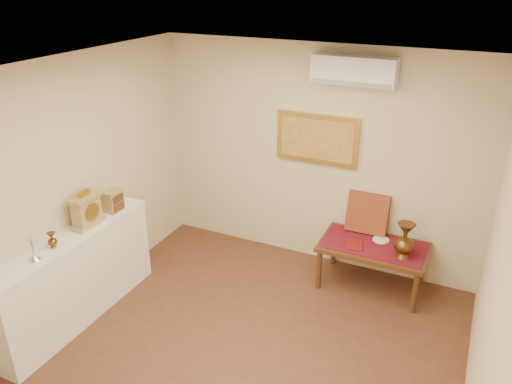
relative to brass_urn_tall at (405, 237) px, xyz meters
The scene contains 18 objects.
floor 2.27m from the brass_urn_tall, 124.09° to the right, with size 4.50×4.50×0.00m, color brown.
ceiling 2.85m from the brass_urn_tall, 124.09° to the right, with size 4.50×4.50×0.00m, color silver.
wall_back 1.40m from the brass_urn_tall, 157.67° to the left, with size 4.00×0.02×2.70m, color beige.
wall_left 3.69m from the brass_urn_tall, 151.12° to the right, with size 0.02×4.50×2.70m, color beige.
wall_right 2.01m from the brass_urn_tall, 65.33° to the right, with size 0.02×4.50×2.70m, color beige.
candlestick 3.73m from the brass_urn_tall, 143.42° to the right, with size 0.11×0.11×0.24m, color silver, non-canonical shape.
brass_urn_small 3.60m from the brass_urn_tall, 146.66° to the right, with size 0.09×0.09×0.21m, color brown, non-canonical shape.
table_cloth 0.44m from the brass_urn_tall, 160.72° to the left, with size 1.14×0.59×0.01m, color maroon.
brass_urn_tall is the anchor object (origin of this frame).
plate 0.46m from the brass_urn_tall, 138.70° to the left, with size 0.19×0.19×0.01m, color silver.
menu 0.59m from the brass_urn_tall, behind, with size 0.18×0.25×0.01m, color maroon.
cushion 0.65m from the brass_urn_tall, 141.27° to the left, with size 0.48×0.10×0.48m, color #601314.
display_ledge 3.51m from the brass_urn_tall, 149.73° to the right, with size 0.37×2.02×0.98m.
mantel_clock 3.37m from the brass_urn_tall, 153.74° to the right, with size 0.17×0.36×0.41m.
wooden_chest 3.20m from the brass_urn_tall, 159.90° to the right, with size 0.16×0.21×0.24m.
low_table 0.48m from the brass_urn_tall, 160.72° to the left, with size 1.20×0.70×0.55m.
painting 1.51m from the brass_urn_tall, 158.79° to the left, with size 1.00×0.06×0.60m.
ac_unit 1.86m from the brass_urn_tall, 155.67° to the left, with size 0.90×0.25×0.30m.
Camera 1 is at (1.73, -3.15, 3.45)m, focal length 35.00 mm.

